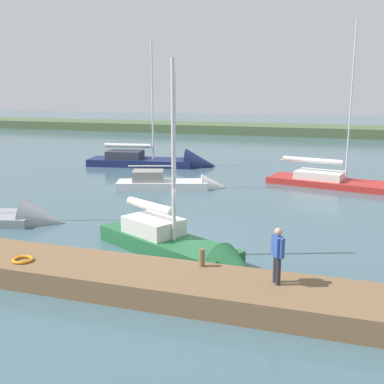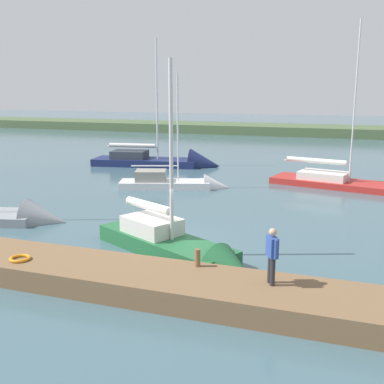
{
  "view_description": "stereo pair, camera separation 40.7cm",
  "coord_description": "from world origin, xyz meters",
  "px_view_note": "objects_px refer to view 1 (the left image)",
  "views": [
    {
      "loc": [
        -6.24,
        16.28,
        5.97
      ],
      "look_at": [
        -0.04,
        -2.77,
        1.55
      ],
      "focal_mm": 43.59,
      "sensor_mm": 36.0,
      "label": 1
    },
    {
      "loc": [
        -6.63,
        16.16,
        5.97
      ],
      "look_at": [
        -0.04,
        -2.77,
        1.55
      ],
      "focal_mm": 43.59,
      "sensor_mm": 36.0,
      "label": 2
    }
  ],
  "objects_px": {
    "sailboat_far_left": "(183,252)",
    "mooring_post_near": "(202,258)",
    "sailboat_far_right": "(164,163)",
    "sailboat_behind_pier": "(363,188)",
    "person_on_dock": "(278,252)",
    "life_ring_buoy": "(23,260)",
    "sailboat_outer_mooring": "(177,186)"
  },
  "relations": [
    {
      "from": "sailboat_behind_pier",
      "to": "person_on_dock",
      "type": "distance_m",
      "value": 17.84
    },
    {
      "from": "life_ring_buoy",
      "to": "mooring_post_near",
      "type": "bearing_deg",
      "value": -166.31
    },
    {
      "from": "sailboat_far_right",
      "to": "person_on_dock",
      "type": "bearing_deg",
      "value": -70.65
    },
    {
      "from": "sailboat_far_left",
      "to": "person_on_dock",
      "type": "xyz_separation_m",
      "value": [
        -3.69,
        2.72,
        1.33
      ]
    },
    {
      "from": "sailboat_behind_pier",
      "to": "sailboat_far_left",
      "type": "relative_size",
      "value": 1.45
    },
    {
      "from": "life_ring_buoy",
      "to": "sailboat_behind_pier",
      "type": "height_order",
      "value": "sailboat_behind_pier"
    },
    {
      "from": "mooring_post_near",
      "to": "sailboat_far_right",
      "type": "relative_size",
      "value": 0.05
    },
    {
      "from": "mooring_post_near",
      "to": "sailboat_outer_mooring",
      "type": "relative_size",
      "value": 0.07
    },
    {
      "from": "mooring_post_near",
      "to": "life_ring_buoy",
      "type": "distance_m",
      "value": 5.66
    },
    {
      "from": "sailboat_far_right",
      "to": "sailboat_behind_pier",
      "type": "bearing_deg",
      "value": -25.73
    },
    {
      "from": "sailboat_far_left",
      "to": "mooring_post_near",
      "type": "bearing_deg",
      "value": -30.88
    },
    {
      "from": "sailboat_far_right",
      "to": "person_on_dock",
      "type": "xyz_separation_m",
      "value": [
        -11.97,
        21.93,
        1.37
      ]
    },
    {
      "from": "person_on_dock",
      "to": "mooring_post_near",
      "type": "bearing_deg",
      "value": -44.47
    },
    {
      "from": "sailboat_far_right",
      "to": "mooring_post_near",
      "type": "bearing_deg",
      "value": -75.01
    },
    {
      "from": "sailboat_far_right",
      "to": "person_on_dock",
      "type": "relative_size",
      "value": 6.81
    },
    {
      "from": "life_ring_buoy",
      "to": "person_on_dock",
      "type": "relative_size",
      "value": 0.41
    },
    {
      "from": "mooring_post_near",
      "to": "sailboat_far_right",
      "type": "xyz_separation_m",
      "value": [
        9.62,
        -21.34,
        -0.73
      ]
    },
    {
      "from": "mooring_post_near",
      "to": "sailboat_behind_pier",
      "type": "bearing_deg",
      "value": -107.16
    },
    {
      "from": "sailboat_behind_pier",
      "to": "person_on_dock",
      "type": "relative_size",
      "value": 6.97
    },
    {
      "from": "mooring_post_near",
      "to": "sailboat_outer_mooring",
      "type": "height_order",
      "value": "sailboat_outer_mooring"
    },
    {
      "from": "mooring_post_near",
      "to": "sailboat_far_left",
      "type": "relative_size",
      "value": 0.07
    },
    {
      "from": "mooring_post_near",
      "to": "person_on_dock",
      "type": "xyz_separation_m",
      "value": [
        -2.35,
        0.59,
        0.64
      ]
    },
    {
      "from": "life_ring_buoy",
      "to": "person_on_dock",
      "type": "xyz_separation_m",
      "value": [
        -7.85,
        -0.75,
        0.87
      ]
    },
    {
      "from": "life_ring_buoy",
      "to": "sailboat_far_left",
      "type": "height_order",
      "value": "sailboat_far_left"
    },
    {
      "from": "sailboat_outer_mooring",
      "to": "person_on_dock",
      "type": "distance_m",
      "value": 16.45
    },
    {
      "from": "sailboat_outer_mooring",
      "to": "sailboat_far_right",
      "type": "distance_m",
      "value": 8.61
    },
    {
      "from": "sailboat_outer_mooring",
      "to": "sailboat_far_left",
      "type": "relative_size",
      "value": 0.99
    },
    {
      "from": "mooring_post_near",
      "to": "sailboat_far_left",
      "type": "xyz_separation_m",
      "value": [
        1.34,
        -2.14,
        -0.69
      ]
    },
    {
      "from": "sailboat_outer_mooring",
      "to": "sailboat_behind_pier",
      "type": "relative_size",
      "value": 0.69
    },
    {
      "from": "life_ring_buoy",
      "to": "sailboat_outer_mooring",
      "type": "relative_size",
      "value": 0.09
    },
    {
      "from": "sailboat_far_left",
      "to": "person_on_dock",
      "type": "distance_m",
      "value": 4.77
    },
    {
      "from": "person_on_dock",
      "to": "sailboat_far_right",
      "type": "bearing_deg",
      "value": -91.79
    }
  ]
}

